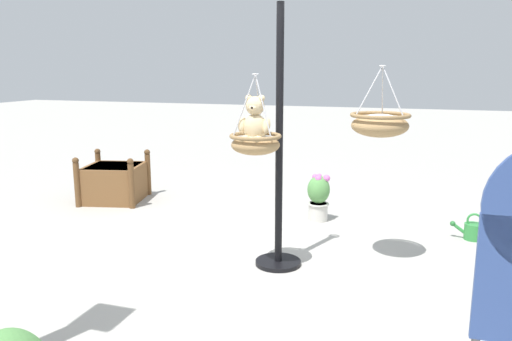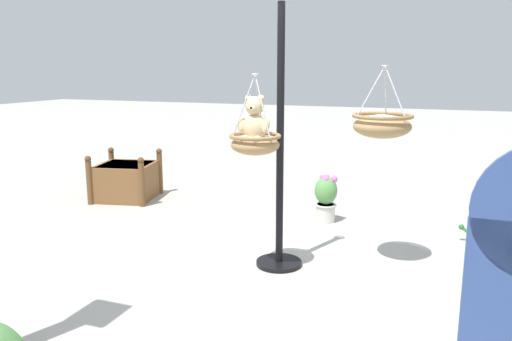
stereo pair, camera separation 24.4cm
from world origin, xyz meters
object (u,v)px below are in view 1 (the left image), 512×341
at_px(hanging_basket_with_teddy, 255,143).
at_px(hanging_basket_left_high, 380,124).
at_px(teddy_bear, 255,123).
at_px(potted_plant_fern_front, 318,197).
at_px(wooden_planter_box, 114,181).
at_px(display_pole_central, 279,186).
at_px(watering_can, 473,230).

height_order(hanging_basket_with_teddy, hanging_basket_left_high, hanging_basket_left_high).
distance_m(hanging_basket_with_teddy, teddy_bear, 0.18).
bearing_deg(teddy_bear, potted_plant_fern_front, -97.65).
distance_m(hanging_basket_with_teddy, wooden_planter_box, 3.42).
height_order(teddy_bear, potted_plant_fern_front, teddy_bear).
bearing_deg(potted_plant_fern_front, display_pole_central, 86.55).
distance_m(display_pole_central, wooden_planter_box, 3.32).
height_order(display_pole_central, watering_can, display_pole_central).
xyz_separation_m(wooden_planter_box, watering_can, (-4.72, 0.24, -0.18)).
height_order(hanging_basket_left_high, watering_can, hanging_basket_left_high).
bearing_deg(wooden_planter_box, hanging_basket_left_high, 160.38).
distance_m(hanging_basket_with_teddy, watering_can, 2.81).
height_order(wooden_planter_box, watering_can, wooden_planter_box).
bearing_deg(watering_can, teddy_bear, 39.16).
xyz_separation_m(hanging_basket_with_teddy, hanging_basket_left_high, (-1.03, -0.51, 0.15)).
bearing_deg(watering_can, hanging_basket_with_teddy, 38.79).
bearing_deg(hanging_basket_with_teddy, teddy_bear, 90.00).
bearing_deg(teddy_bear, wooden_planter_box, -34.56).
bearing_deg(display_pole_central, watering_can, -143.73).
xyz_separation_m(display_pole_central, teddy_bear, (0.15, 0.27, 0.62)).
xyz_separation_m(teddy_bear, wooden_planter_box, (2.71, -1.87, -1.12)).
bearing_deg(hanging_basket_with_teddy, display_pole_central, -120.96).
xyz_separation_m(potted_plant_fern_front, watering_can, (-1.76, 0.17, -0.21)).
bearing_deg(hanging_basket_left_high, watering_can, -131.71).
relative_size(hanging_basket_left_high, wooden_planter_box, 0.65).
xyz_separation_m(hanging_basket_left_high, watering_can, (-0.98, -1.10, -1.27)).
bearing_deg(wooden_planter_box, teddy_bear, 145.44).
distance_m(hanging_basket_left_high, watering_can, 1.94).
xyz_separation_m(hanging_basket_with_teddy, potted_plant_fern_front, (-0.24, -1.78, -0.91)).
bearing_deg(hanging_basket_with_teddy, hanging_basket_left_high, -153.42).
bearing_deg(watering_can, display_pole_central, 36.27).
distance_m(wooden_planter_box, potted_plant_fern_front, 2.96).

